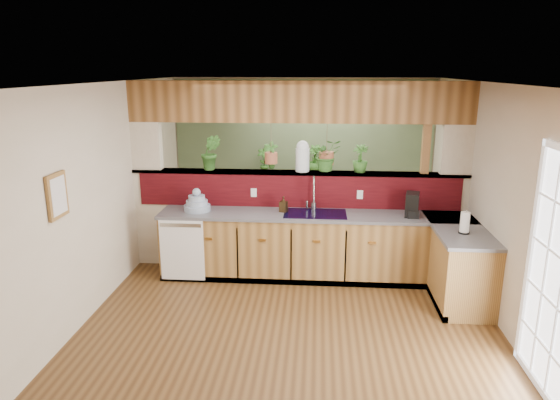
# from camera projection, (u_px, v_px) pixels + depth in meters

# --- Properties ---
(ground) EXTENTS (4.60, 7.00, 0.01)m
(ground) POSITION_uv_depth(u_px,v_px,m) (292.00, 309.00, 5.89)
(ground) COLOR #523519
(ground) RESTS_ON ground
(ceiling) EXTENTS (4.60, 7.00, 0.01)m
(ceiling) POSITION_uv_depth(u_px,v_px,m) (293.00, 84.00, 5.22)
(ceiling) COLOR brown
(ceiling) RESTS_ON ground
(wall_back) EXTENTS (4.60, 0.02, 2.60)m
(wall_back) POSITION_uv_depth(u_px,v_px,m) (303.00, 152.00, 8.93)
(wall_back) COLOR beige
(wall_back) RESTS_ON ground
(wall_left) EXTENTS (0.02, 7.00, 2.60)m
(wall_left) POSITION_uv_depth(u_px,v_px,m) (93.00, 199.00, 5.73)
(wall_left) COLOR beige
(wall_left) RESTS_ON ground
(wall_right) EXTENTS (0.02, 7.00, 2.60)m
(wall_right) POSITION_uv_depth(u_px,v_px,m) (505.00, 208.00, 5.38)
(wall_right) COLOR beige
(wall_right) RESTS_ON ground
(pass_through_partition) EXTENTS (4.60, 0.21, 2.60)m
(pass_through_partition) POSITION_uv_depth(u_px,v_px,m) (300.00, 185.00, 6.88)
(pass_through_partition) COLOR beige
(pass_through_partition) RESTS_ON ground
(pass_through_ledge) EXTENTS (4.60, 0.21, 0.04)m
(pass_through_ledge) POSITION_uv_depth(u_px,v_px,m) (298.00, 173.00, 6.84)
(pass_through_ledge) COLOR brown
(pass_through_ledge) RESTS_ON ground
(header_beam) EXTENTS (4.60, 0.15, 0.55)m
(header_beam) POSITION_uv_depth(u_px,v_px,m) (298.00, 102.00, 6.59)
(header_beam) COLOR brown
(header_beam) RESTS_ON ground
(sage_backwall) EXTENTS (4.55, 0.02, 2.55)m
(sage_backwall) POSITION_uv_depth(u_px,v_px,m) (303.00, 152.00, 8.91)
(sage_backwall) COLOR #576D4A
(sage_backwall) RESTS_ON ground
(countertop) EXTENTS (4.14, 1.52, 0.90)m
(countertop) POSITION_uv_depth(u_px,v_px,m) (359.00, 250.00, 6.55)
(countertop) COLOR brown
(countertop) RESTS_ON ground
(dishwasher) EXTENTS (0.58, 0.03, 0.82)m
(dishwasher) POSITION_uv_depth(u_px,v_px,m) (182.00, 250.00, 6.52)
(dishwasher) COLOR white
(dishwasher) RESTS_ON ground
(navy_sink) EXTENTS (0.82, 0.50, 0.18)m
(navy_sink) POSITION_uv_depth(u_px,v_px,m) (315.00, 219.00, 6.60)
(navy_sink) COLOR black
(navy_sink) RESTS_ON countertop
(french_door) EXTENTS (0.06, 1.02, 2.16)m
(french_door) POSITION_uv_depth(u_px,v_px,m) (553.00, 278.00, 4.20)
(french_door) COLOR white
(french_door) RESTS_ON ground
(framed_print) EXTENTS (0.04, 0.35, 0.45)m
(framed_print) POSITION_uv_depth(u_px,v_px,m) (57.00, 196.00, 4.89)
(framed_print) COLOR brown
(framed_print) RESTS_ON wall_left
(faucet) EXTENTS (0.21, 0.21, 0.48)m
(faucet) POSITION_uv_depth(u_px,v_px,m) (314.00, 192.00, 6.67)
(faucet) COLOR #B7B7B2
(faucet) RESTS_ON countertop
(dish_stack) EXTENTS (0.36, 0.36, 0.31)m
(dish_stack) POSITION_uv_depth(u_px,v_px,m) (197.00, 204.00, 6.69)
(dish_stack) COLOR #8B9BB4
(dish_stack) RESTS_ON countertop
(soap_dispenser) EXTENTS (0.12, 0.12, 0.21)m
(soap_dispenser) POSITION_uv_depth(u_px,v_px,m) (284.00, 204.00, 6.64)
(soap_dispenser) COLOR #332412
(soap_dispenser) RESTS_ON countertop
(coffee_maker) EXTENTS (0.16, 0.28, 0.31)m
(coffee_maker) POSITION_uv_depth(u_px,v_px,m) (412.00, 206.00, 6.43)
(coffee_maker) COLOR black
(coffee_maker) RESTS_ON countertop
(paper_towel) EXTENTS (0.13, 0.13, 0.27)m
(paper_towel) POSITION_uv_depth(u_px,v_px,m) (465.00, 223.00, 5.77)
(paper_towel) COLOR black
(paper_towel) RESTS_ON countertop
(glass_jar) EXTENTS (0.19, 0.19, 0.42)m
(glass_jar) POSITION_uv_depth(u_px,v_px,m) (303.00, 156.00, 6.77)
(glass_jar) COLOR silver
(glass_jar) RESTS_ON pass_through_ledge
(ledge_plant_left) EXTENTS (0.29, 0.24, 0.49)m
(ledge_plant_left) POSITION_uv_depth(u_px,v_px,m) (211.00, 152.00, 6.86)
(ledge_plant_left) COLOR #2A591F
(ledge_plant_left) RESTS_ON pass_through_ledge
(ledge_plant_right) EXTENTS (0.26, 0.26, 0.38)m
(ledge_plant_right) POSITION_uv_depth(u_px,v_px,m) (360.00, 159.00, 6.72)
(ledge_plant_right) COLOR #2A591F
(ledge_plant_right) RESTS_ON pass_through_ledge
(hanging_plant_a) EXTENTS (0.20, 0.18, 0.55)m
(hanging_plant_a) POSITION_uv_depth(u_px,v_px,m) (271.00, 147.00, 6.77)
(hanging_plant_a) COLOR brown
(hanging_plant_a) RESTS_ON header_beam
(hanging_plant_b) EXTENTS (0.46, 0.42, 0.56)m
(hanging_plant_b) POSITION_uv_depth(u_px,v_px,m) (327.00, 141.00, 6.70)
(hanging_plant_b) COLOR brown
(hanging_plant_b) RESTS_ON header_beam
(shelving_console) EXTENTS (1.41, 0.62, 0.91)m
(shelving_console) POSITION_uv_depth(u_px,v_px,m) (290.00, 198.00, 8.91)
(shelving_console) COLOR black
(shelving_console) RESTS_ON ground
(shelf_plant_a) EXTENTS (0.29, 0.25, 0.47)m
(shelf_plant_a) POSITION_uv_depth(u_px,v_px,m) (264.00, 160.00, 8.77)
(shelf_plant_a) COLOR #2A591F
(shelf_plant_a) RESTS_ON shelving_console
(shelf_plant_b) EXTENTS (0.36, 0.36, 0.51)m
(shelf_plant_b) POSITION_uv_depth(u_px,v_px,m) (315.00, 160.00, 8.69)
(shelf_plant_b) COLOR #2A591F
(shelf_plant_b) RESTS_ON shelving_console
(floor_plant) EXTENTS (0.77, 0.72, 0.72)m
(floor_plant) POSITION_uv_depth(u_px,v_px,m) (355.00, 223.00, 7.98)
(floor_plant) COLOR #2A591F
(floor_plant) RESTS_ON ground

